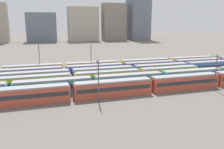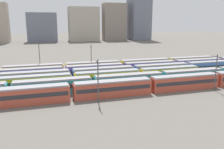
% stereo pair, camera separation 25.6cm
% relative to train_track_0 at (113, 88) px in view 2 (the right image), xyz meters
% --- Properties ---
extents(train_track_0, '(93.60, 3.06, 3.75)m').
position_rel_train_track_0_xyz_m(train_track_0, '(0.00, 0.00, 0.00)').
color(train_track_0, '#BC4C38').
rests_on(train_track_0, ground_plane).
extents(train_track_1, '(112.50, 3.06, 3.75)m').
position_rel_train_track_0_xyz_m(train_track_1, '(15.35, 5.20, 0.00)').
color(train_track_1, teal).
rests_on(train_track_1, ground_plane).
extents(train_track_2, '(74.70, 3.06, 3.75)m').
position_rel_train_track_0_xyz_m(train_track_2, '(-7.70, 10.40, 0.00)').
color(train_track_2, yellow).
rests_on(train_track_2, ground_plane).
extents(train_track_3, '(112.50, 3.06, 3.75)m').
position_rel_train_track_0_xyz_m(train_track_3, '(11.39, 15.60, 0.00)').
color(train_track_3, '#4C70BC').
rests_on(train_track_3, ground_plane).
extents(train_track_4, '(112.50, 3.06, 3.75)m').
position_rel_train_track_0_xyz_m(train_track_4, '(10.06, 20.80, 0.00)').
color(train_track_4, '#6B429E').
rests_on(train_track_4, ground_plane).
extents(train_track_5, '(93.60, 3.06, 3.75)m').
position_rel_train_track_0_xyz_m(train_track_5, '(1.18, 26.00, 0.00)').
color(train_track_5, yellow).
rests_on(train_track_5, ground_plane).
extents(catenary_pole_0, '(0.24, 3.20, 9.21)m').
position_rel_train_track_0_xyz_m(catenary_pole_0, '(-4.21, -3.13, 3.24)').
color(catenary_pole_0, '#4C4C51').
rests_on(catenary_pole_0, ground_plane).
extents(catenary_pole_1, '(0.24, 3.20, 9.11)m').
position_rel_train_track_0_xyz_m(catenary_pole_1, '(1.14, 28.82, 3.18)').
color(catenary_pole_1, '#4C4C51').
rests_on(catenary_pole_1, ground_plane).
extents(catenary_pole_2, '(0.24, 3.20, 9.07)m').
position_rel_train_track_0_xyz_m(catenary_pole_2, '(25.39, -3.18, 3.16)').
color(catenary_pole_2, '#4C4C51').
rests_on(catenary_pole_2, ground_plane).
extents(catenary_pole_3, '(0.24, 3.20, 9.92)m').
position_rel_train_track_0_xyz_m(catenary_pole_3, '(-15.76, 28.97, 3.60)').
color(catenary_pole_3, '#4C4C51').
rests_on(catenary_pole_3, ground_plane).
extents(distant_building_2, '(24.15, 13.87, 24.05)m').
position_rel_train_track_0_xyz_m(distant_building_2, '(-13.00, 159.79, 10.12)').
color(distant_building_2, slate).
rests_on(distant_building_2, ground_plane).
extents(distant_building_3, '(25.62, 16.10, 29.20)m').
position_rel_train_track_0_xyz_m(distant_building_3, '(22.36, 159.79, 12.70)').
color(distant_building_3, '#B2A899').
rests_on(distant_building_3, ground_plane).
extents(distant_building_4, '(20.40, 12.22, 32.88)m').
position_rel_train_track_0_xyz_m(distant_building_4, '(50.72, 159.79, 14.54)').
color(distant_building_4, gray).
rests_on(distant_building_4, ground_plane).
extents(distant_building_5, '(17.75, 20.09, 52.00)m').
position_rel_train_track_0_xyz_m(distant_building_5, '(74.88, 159.79, 24.10)').
color(distant_building_5, slate).
rests_on(distant_building_5, ground_plane).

